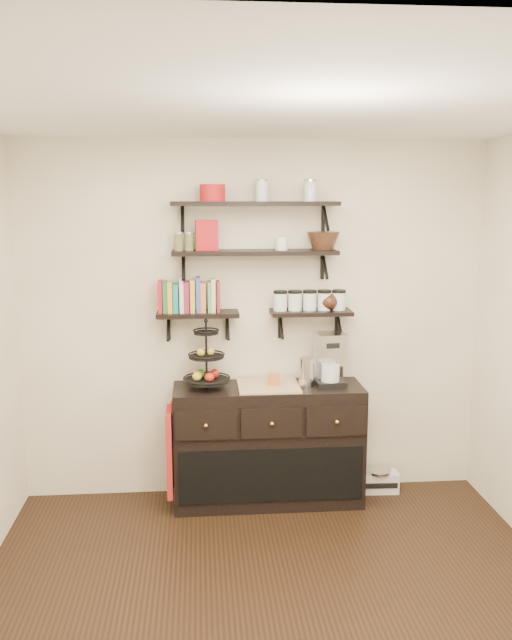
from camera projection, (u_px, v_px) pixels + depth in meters
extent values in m
plane|color=black|center=(280.00, 624.00, 3.67)|extent=(3.50, 3.50, 0.00)
cube|color=white|center=(284.00, 107.00, 3.18)|extent=(3.50, 3.50, 0.02)
cube|color=white|center=(253.00, 321.00, 5.14)|extent=(3.50, 0.02, 2.70)
cube|color=black|center=(255.00, 203.00, 4.85)|extent=(1.20, 0.27, 0.03)
cube|color=black|center=(183.00, 219.00, 4.94)|extent=(0.02, 0.03, 0.20)
cube|color=black|center=(323.00, 219.00, 5.03)|extent=(0.02, 0.03, 0.20)
cube|color=black|center=(255.00, 252.00, 4.91)|extent=(1.20, 0.27, 0.03)
cube|color=black|center=(184.00, 267.00, 5.01)|extent=(0.02, 0.03, 0.20)
cube|color=black|center=(322.00, 266.00, 5.09)|extent=(0.02, 0.03, 0.20)
cube|color=black|center=(198.00, 314.00, 4.97)|extent=(0.60, 0.25, 0.03)
cube|color=black|center=(169.00, 327.00, 5.08)|extent=(0.02, 0.03, 0.20)
cube|color=black|center=(227.00, 326.00, 5.12)|extent=(0.03, 0.03, 0.20)
cube|color=black|center=(311.00, 312.00, 5.04)|extent=(0.60, 0.25, 0.03)
cube|color=black|center=(280.00, 325.00, 5.15)|extent=(0.03, 0.03, 0.20)
cube|color=black|center=(337.00, 324.00, 5.19)|extent=(0.02, 0.03, 0.20)
cube|color=red|center=(162.00, 299.00, 4.93)|extent=(0.02, 0.15, 0.20)
cube|color=#206535|center=(167.00, 296.00, 4.93)|extent=(0.03, 0.15, 0.24)
cube|color=gold|center=(172.00, 298.00, 4.94)|extent=(0.04, 0.15, 0.21)
cube|color=#147E85|center=(177.00, 295.00, 4.93)|extent=(0.03, 0.15, 0.25)
cube|color=beige|center=(182.00, 297.00, 4.94)|extent=(0.03, 0.15, 0.22)
cube|color=maroon|center=(187.00, 294.00, 4.94)|extent=(0.04, 0.15, 0.26)
cube|color=gold|center=(192.00, 296.00, 4.95)|extent=(0.03, 0.15, 0.23)
cube|color=#3B4998|center=(197.00, 298.00, 4.95)|extent=(0.03, 0.15, 0.20)
cube|color=#C96B3A|center=(203.00, 296.00, 4.95)|extent=(0.04, 0.15, 0.24)
cube|color=#4F9455|center=(208.00, 298.00, 4.96)|extent=(0.03, 0.15, 0.21)
cube|color=beige|center=(213.00, 295.00, 4.96)|extent=(0.03, 0.15, 0.25)
cube|color=maroon|center=(218.00, 297.00, 4.96)|extent=(0.02, 0.15, 0.22)
cylinder|color=silver|center=(280.00, 302.00, 5.01)|extent=(0.10, 0.10, 0.13)
cylinder|color=silver|center=(295.00, 302.00, 5.02)|extent=(0.10, 0.10, 0.13)
cylinder|color=silver|center=(310.00, 302.00, 5.03)|extent=(0.10, 0.10, 0.13)
cylinder|color=silver|center=(324.00, 301.00, 5.04)|extent=(0.10, 0.10, 0.13)
cylinder|color=silver|center=(339.00, 301.00, 5.05)|extent=(0.10, 0.10, 0.13)
cube|color=black|center=(268.00, 444.00, 5.08)|extent=(1.40, 0.45, 0.90)
cube|color=tan|center=(268.00, 386.00, 5.00)|extent=(0.45, 0.41, 0.02)
sphere|color=gold|center=(206.00, 426.00, 4.75)|extent=(0.04, 0.04, 0.04)
sphere|color=gold|center=(272.00, 424.00, 4.79)|extent=(0.04, 0.04, 0.04)
sphere|color=gold|center=(337.00, 422.00, 4.83)|extent=(0.04, 0.04, 0.04)
cylinder|color=black|center=(206.00, 355.00, 4.92)|extent=(0.02, 0.02, 0.49)
cylinder|color=black|center=(207.00, 380.00, 4.95)|extent=(0.34, 0.34, 0.01)
cylinder|color=black|center=(206.00, 357.00, 4.92)|extent=(0.26, 0.26, 0.02)
cylinder|color=black|center=(206.00, 333.00, 4.89)|extent=(0.18, 0.18, 0.02)
sphere|color=#B21914|center=(215.00, 374.00, 4.99)|extent=(0.07, 0.07, 0.07)
sphere|color=gold|center=(201.00, 352.00, 4.91)|extent=(0.06, 0.06, 0.06)
cube|color=#AC5A27|center=(274.00, 379.00, 4.99)|extent=(0.08, 0.08, 0.08)
cube|color=black|center=(330.00, 383.00, 5.04)|extent=(0.23, 0.22, 0.04)
cube|color=silver|center=(328.00, 359.00, 5.07)|extent=(0.22, 0.10, 0.33)
cube|color=silver|center=(331.00, 338.00, 4.97)|extent=(0.23, 0.22, 0.07)
cylinder|color=silver|center=(330.00, 373.00, 5.00)|extent=(0.15, 0.15, 0.13)
cylinder|color=silver|center=(306.00, 372.00, 4.98)|extent=(0.11, 0.11, 0.22)
cube|color=#B4131D|center=(170.00, 452.00, 4.92)|extent=(0.04, 0.27, 0.64)
cube|color=silver|center=(378.00, 482.00, 5.31)|extent=(0.31, 0.16, 0.16)
cylinder|color=silver|center=(379.00, 471.00, 5.29)|extent=(0.21, 0.21, 0.02)
cube|color=black|center=(381.00, 486.00, 5.23)|extent=(0.26, 0.02, 0.04)
cube|color=#B01419|center=(207.00, 235.00, 4.86)|extent=(0.17, 0.08, 0.22)
cylinder|color=white|center=(282.00, 243.00, 4.92)|extent=(0.09, 0.09, 0.10)
cylinder|color=#B01419|center=(212.00, 193.00, 4.81)|extent=(0.18, 0.18, 0.12)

